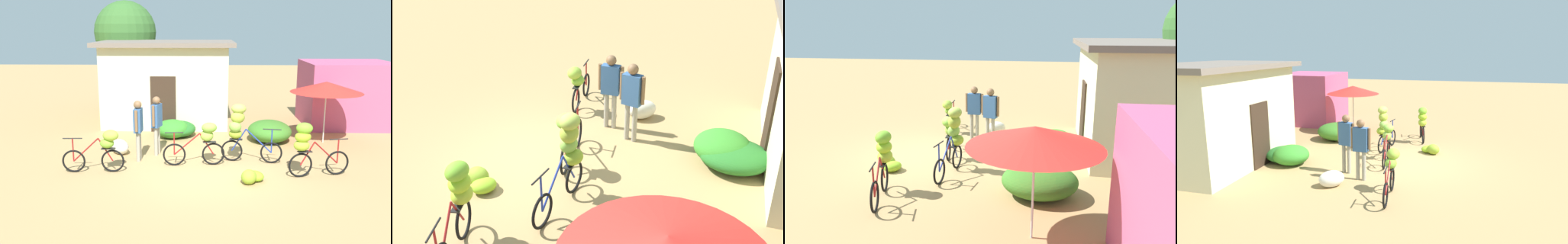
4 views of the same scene
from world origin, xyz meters
TOP-DOWN VIEW (x-y plane):
  - ground_plane at (0.00, 0.00)m, footprint 60.00×60.00m
  - building_low at (-1.50, 5.76)m, footprint 5.10×3.38m
  - shop_pink at (5.37, 5.68)m, footprint 3.20×2.80m
  - tree_behind_building at (-3.49, 8.18)m, footprint 2.66×2.66m
  - hedge_bush_front_left at (-1.12, 3.50)m, footprint 1.13×1.14m
  - hedge_bush_front_right at (-0.93, 3.75)m, footprint 1.20×1.38m
  - hedge_bush_mid at (2.12, 3.13)m, footprint 1.42×1.64m
  - market_umbrella at (3.86, 3.02)m, footprint 2.29×2.29m
  - bicycle_leftmost at (-2.63, -0.02)m, footprint 1.62×0.38m
  - bicycle_near_pile at (-0.06, 0.63)m, footprint 1.69×0.39m
  - bicycle_center_loaded at (0.98, 0.98)m, footprint 1.69×0.49m
  - bicycle_by_shop at (2.58, -0.19)m, footprint 1.61×0.47m
  - banana_pile_on_ground at (1.15, -0.67)m, footprint 0.73×0.78m
  - produce_sack at (-2.54, 1.61)m, footprint 0.78×0.82m
  - person_vendor at (-1.87, 0.99)m, footprint 0.23×0.58m
  - person_bystander at (-1.41, 1.57)m, footprint 0.30×0.56m

SIDE VIEW (x-z plane):
  - ground_plane at x=0.00m, z-range 0.00..0.00m
  - banana_pile_on_ground at x=1.15m, z-range -0.02..0.33m
  - produce_sack at x=-2.54m, z-range 0.00..0.44m
  - hedge_bush_front_right at x=-0.93m, z-range 0.00..0.50m
  - hedge_bush_front_left at x=-1.12m, z-range 0.00..0.61m
  - hedge_bush_mid at x=2.12m, z-range 0.00..0.69m
  - bicycle_leftmost at x=-2.63m, z-range 0.12..1.26m
  - bicycle_near_pile at x=-0.06m, z-range 0.12..1.32m
  - bicycle_by_shop at x=2.58m, z-range 0.14..1.55m
  - bicycle_center_loaded at x=0.98m, z-range 0.16..1.80m
  - person_vendor at x=-1.87m, z-range 0.20..1.92m
  - person_bystander at x=-1.41m, z-range 0.20..1.95m
  - shop_pink at x=5.37m, z-range 0.00..2.41m
  - building_low at x=-1.50m, z-range 0.02..3.18m
  - market_umbrella at x=3.86m, z-range 0.83..2.83m
  - tree_behind_building at x=-3.49m, z-range 1.03..5.82m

